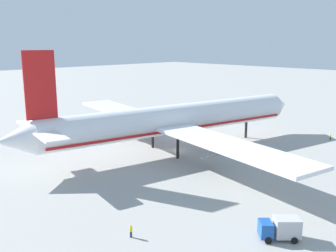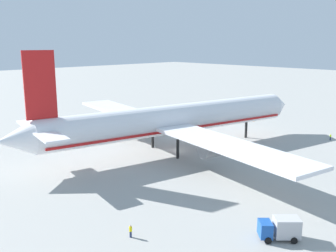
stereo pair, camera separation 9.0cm
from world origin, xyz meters
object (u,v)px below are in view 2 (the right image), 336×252
(ground_worker_0, at_px, (330,137))
(ground_worker_2, at_px, (131,231))
(traffic_cone_3, at_px, (42,132))
(airliner, at_px, (172,120))
(service_truck_5, at_px, (281,228))
(traffic_cone_1, at_px, (149,117))
(traffic_cone_4, at_px, (254,121))

(ground_worker_0, bearing_deg, ground_worker_2, -176.99)
(ground_worker_0, relative_size, traffic_cone_3, 3.08)
(airliner, distance_m, ground_worker_0, 45.13)
(service_truck_5, height_order, traffic_cone_1, service_truck_5)
(ground_worker_0, xyz_separation_m, traffic_cone_4, (6.21, 28.51, -0.59))
(service_truck_5, xyz_separation_m, traffic_cone_3, (5.63, 80.55, -1.38))
(traffic_cone_3, distance_m, traffic_cone_4, 67.62)
(airliner, xyz_separation_m, traffic_cone_1, (23.68, 35.08, -7.47))
(airliner, height_order, traffic_cone_1, airliner)
(traffic_cone_3, bearing_deg, airliner, -71.15)
(ground_worker_0, distance_m, traffic_cone_1, 59.25)
(traffic_cone_4, bearing_deg, traffic_cone_1, 126.34)
(ground_worker_2, bearing_deg, service_truck_5, -45.49)
(traffic_cone_4, bearing_deg, traffic_cone_3, 149.99)
(service_truck_5, distance_m, traffic_cone_3, 80.76)
(traffic_cone_3, bearing_deg, service_truck_5, -94.00)
(ground_worker_2, bearing_deg, traffic_cone_4, 22.40)
(airliner, xyz_separation_m, ground_worker_2, (-33.51, -26.04, -6.83))
(service_truck_5, bearing_deg, traffic_cone_3, 86.00)
(ground_worker_2, xyz_separation_m, traffic_cone_1, (57.18, 61.12, -0.64))
(airliner, relative_size, service_truck_5, 14.98)
(ground_worker_2, bearing_deg, traffic_cone_3, 73.31)
(traffic_cone_3, height_order, traffic_cone_4, same)
(ground_worker_2, distance_m, traffic_cone_1, 83.70)
(traffic_cone_1, distance_m, traffic_cone_4, 35.77)
(traffic_cone_3, bearing_deg, ground_worker_2, -106.69)
(ground_worker_2, xyz_separation_m, traffic_cone_4, (78.38, 32.30, -0.64))
(service_truck_5, bearing_deg, traffic_cone_1, 60.36)
(service_truck_5, xyz_separation_m, ground_worker_2, (-14.19, 14.44, -0.73))
(airliner, bearing_deg, ground_worker_0, -29.91)
(service_truck_5, relative_size, ground_worker_2, 3.09)
(traffic_cone_3, bearing_deg, ground_worker_0, -49.97)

